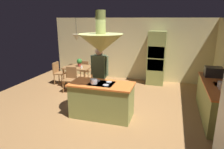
{
  "coord_description": "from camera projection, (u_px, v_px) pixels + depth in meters",
  "views": [
    {
      "loc": [
        1.67,
        -4.81,
        2.53
      ],
      "look_at": [
        0.1,
        0.4,
        1.0
      ],
      "focal_mm": 32.22,
      "sensor_mm": 36.0,
      "label": 1
    }
  ],
  "objects": [
    {
      "name": "ground",
      "position": [
        104.0,
        113.0,
        5.58
      ],
      "size": [
        8.16,
        8.16,
        0.0
      ],
      "primitive_type": "plane",
      "color": "#9E7042"
    },
    {
      "name": "canister_tea",
      "position": [
        220.0,
        84.0,
        4.87
      ],
      "size": [
        0.1,
        0.1,
        0.14
      ],
      "primitive_type": "cylinder",
      "color": "silver",
      "rests_on": "counter_run_right"
    },
    {
      "name": "dining_table",
      "position": [
        78.0,
        70.0,
        7.63
      ],
      "size": [
        0.98,
        0.81,
        0.76
      ],
      "color": "olive",
      "rests_on": "ground"
    },
    {
      "name": "chair_facing_island",
      "position": [
        70.0,
        78.0,
        7.09
      ],
      "size": [
        0.4,
        0.4,
        0.87
      ],
      "color": "olive",
      "rests_on": "ground"
    },
    {
      "name": "cooking_pot_on_cooktop",
      "position": [
        94.0,
        81.0,
        5.05
      ],
      "size": [
        0.18,
        0.18,
        0.12
      ],
      "primitive_type": "cylinder",
      "color": "#B2B2B7",
      "rests_on": "kitchen_island"
    },
    {
      "name": "wall_back",
      "position": [
        131.0,
        49.0,
        8.42
      ],
      "size": [
        6.8,
        0.1,
        2.55
      ],
      "primitive_type": "cube",
      "color": "beige",
      "rests_on": "ground"
    },
    {
      "name": "potted_plant_on_table",
      "position": [
        79.0,
        62.0,
        7.6
      ],
      "size": [
        0.2,
        0.2,
        0.3
      ],
      "color": "#99382D",
      "rests_on": "dining_table"
    },
    {
      "name": "chair_at_corner",
      "position": [
        58.0,
        71.0,
        7.91
      ],
      "size": [
        0.4,
        0.4,
        0.87
      ],
      "rotation": [
        0.0,
        0.0,
        1.57
      ],
      "color": "olive",
      "rests_on": "ground"
    },
    {
      "name": "pendant_light_over_table",
      "position": [
        77.0,
        37.0,
        7.3
      ],
      "size": [
        0.32,
        0.32,
        0.82
      ],
      "color": "beige"
    },
    {
      "name": "kitchen_island",
      "position": [
        102.0,
        100.0,
        5.27
      ],
      "size": [
        1.65,
        0.81,
        0.94
      ],
      "color": "#8C934C",
      "rests_on": "ground"
    },
    {
      "name": "counter_run_right",
      "position": [
        215.0,
        100.0,
        5.22
      ],
      "size": [
        0.73,
        2.4,
        0.92
      ],
      "color": "#8C934C",
      "rests_on": "ground"
    },
    {
      "name": "person_at_island",
      "position": [
        100.0,
        73.0,
        5.83
      ],
      "size": [
        0.53,
        0.23,
        1.74
      ],
      "color": "tan",
      "rests_on": "ground"
    },
    {
      "name": "canister_sugar",
      "position": [
        221.0,
        86.0,
        4.7
      ],
      "size": [
        0.11,
        0.11,
        0.17
      ],
      "primitive_type": "cylinder",
      "color": "silver",
      "rests_on": "counter_run_right"
    },
    {
      "name": "microwave_on_counter",
      "position": [
        213.0,
        72.0,
        5.71
      ],
      "size": [
        0.46,
        0.36,
        0.28
      ],
      "primitive_type": "cube",
      "color": "#232326",
      "rests_on": "counter_run_right"
    },
    {
      "name": "canister_flour",
      "position": [
        223.0,
        89.0,
        4.53
      ],
      "size": [
        0.1,
        0.1,
        0.16
      ],
      "primitive_type": "cylinder",
      "color": "#E0B78C",
      "rests_on": "counter_run_right"
    },
    {
      "name": "oven_tower",
      "position": [
        156.0,
        58.0,
        7.8
      ],
      "size": [
        0.66,
        0.62,
        2.07
      ],
      "color": "#8C934C",
      "rests_on": "ground"
    },
    {
      "name": "range_hood",
      "position": [
        101.0,
        42.0,
        4.87
      ],
      "size": [
        1.1,
        1.1,
        1.0
      ],
      "color": "#8C934C"
    },
    {
      "name": "cup_on_table",
      "position": [
        82.0,
        67.0,
        7.33
      ],
      "size": [
        0.07,
        0.07,
        0.09
      ],
      "primitive_type": "cylinder",
      "color": "white",
      "rests_on": "dining_table"
    },
    {
      "name": "chair_by_back_wall",
      "position": [
        85.0,
        69.0,
        8.25
      ],
      "size": [
        0.4,
        0.4,
        0.87
      ],
      "rotation": [
        0.0,
        0.0,
        3.14
      ],
      "color": "olive",
      "rests_on": "ground"
    }
  ]
}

